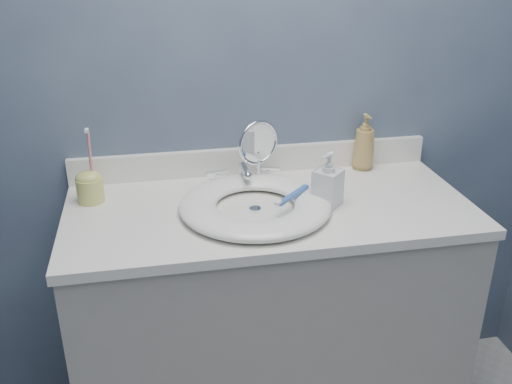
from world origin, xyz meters
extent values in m
cube|color=#455067|center=(0.00, 1.25, 1.20)|extent=(2.20, 0.02, 2.40)
cube|color=#A6A398|center=(0.00, 0.97, 0.42)|extent=(1.20, 0.55, 0.85)
cube|color=white|center=(0.00, 0.97, 0.86)|extent=(1.22, 0.57, 0.03)
cube|color=white|center=(0.00, 1.24, 0.93)|extent=(1.22, 0.02, 0.09)
cylinder|color=silver|center=(-0.05, 0.94, 0.88)|extent=(0.04, 0.04, 0.01)
cube|color=silver|center=(-0.05, 1.16, 0.89)|extent=(0.22, 0.05, 0.01)
cylinder|color=silver|center=(-0.05, 1.16, 0.92)|extent=(0.03, 0.03, 0.06)
cylinder|color=silver|center=(-0.05, 1.11, 0.94)|extent=(0.02, 0.09, 0.02)
sphere|color=silver|center=(-0.05, 1.06, 0.94)|extent=(0.03, 0.03, 0.03)
cylinder|color=silver|center=(-0.14, 1.16, 0.90)|extent=(0.02, 0.02, 0.03)
cube|color=silver|center=(-0.14, 1.16, 0.92)|extent=(0.08, 0.03, 0.01)
cylinder|color=silver|center=(0.04, 1.16, 0.90)|extent=(0.02, 0.02, 0.03)
cube|color=silver|center=(0.04, 1.16, 0.92)|extent=(0.08, 0.03, 0.01)
cylinder|color=silver|center=(-0.01, 1.13, 0.89)|extent=(0.08, 0.08, 0.01)
cylinder|color=silver|center=(-0.01, 1.13, 0.94)|extent=(0.01, 0.01, 0.11)
torus|color=silver|center=(-0.01, 1.13, 1.03)|extent=(0.14, 0.07, 0.15)
cylinder|color=white|center=(-0.01, 1.13, 1.03)|extent=(0.12, 0.05, 0.12)
imported|color=#AC8C4E|center=(0.38, 1.20, 0.98)|extent=(0.08, 0.08, 0.19)
imported|color=silver|center=(0.17, 0.94, 0.96)|extent=(0.11, 0.11, 0.17)
cylinder|color=#CCCB66|center=(-0.53, 1.10, 0.92)|extent=(0.08, 0.08, 0.08)
ellipsoid|color=#CCCB66|center=(-0.53, 1.10, 0.96)|extent=(0.08, 0.07, 0.05)
cylinder|color=#CE7580|center=(-0.52, 1.10, 1.03)|extent=(0.02, 0.03, 0.15)
cube|color=white|center=(-0.52, 1.10, 1.11)|extent=(0.01, 0.02, 0.01)
cube|color=#325FB2|center=(0.06, 0.94, 0.92)|extent=(0.12, 0.12, 0.01)
cube|color=white|center=(0.00, 0.88, 0.93)|extent=(0.02, 0.02, 0.01)
camera|label=1|loc=(-0.34, -0.54, 1.63)|focal=40.00mm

